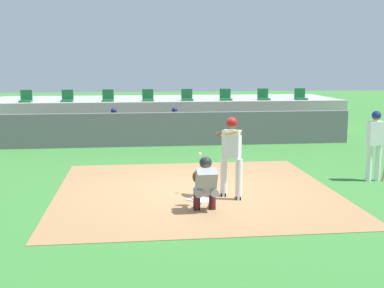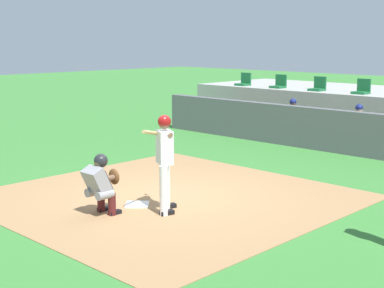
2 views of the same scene
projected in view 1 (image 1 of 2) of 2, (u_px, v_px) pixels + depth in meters
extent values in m
plane|color=#387A33|center=(195.00, 191.00, 11.61)|extent=(80.00, 80.00, 0.00)
cube|color=#9E754C|center=(195.00, 191.00, 11.61)|extent=(6.40, 6.40, 0.01)
cube|color=white|center=(200.00, 199.00, 10.83)|extent=(0.62, 0.62, 0.02)
cylinder|color=silver|center=(224.00, 177.00, 11.05)|extent=(0.15, 0.15, 0.92)
cylinder|color=silver|center=(239.00, 180.00, 10.77)|extent=(0.15, 0.15, 0.92)
cube|color=white|center=(232.00, 144.00, 10.79)|extent=(0.45, 0.39, 0.60)
sphere|color=brown|center=(232.00, 124.00, 10.72)|extent=(0.21, 0.21, 0.21)
sphere|color=maroon|center=(232.00, 123.00, 10.71)|extent=(0.24, 0.24, 0.24)
cylinder|color=brown|center=(220.00, 134.00, 10.88)|extent=(0.18, 0.27, 0.17)
cylinder|color=brown|center=(229.00, 134.00, 10.85)|extent=(0.53, 0.39, 0.18)
cylinder|color=tan|center=(228.00, 133.00, 10.60)|extent=(0.36, 0.81, 0.24)
cube|color=black|center=(224.00, 194.00, 11.18)|extent=(0.18, 0.28, 0.09)
cube|color=black|center=(239.00, 197.00, 10.90)|extent=(0.18, 0.28, 0.09)
cylinder|color=gray|center=(198.00, 192.00, 9.89)|extent=(0.16, 0.32, 0.16)
cylinder|color=#4C1919|center=(197.00, 200.00, 10.07)|extent=(0.14, 0.14, 0.42)
cube|color=black|center=(196.00, 207.00, 10.16)|extent=(0.11, 0.24, 0.08)
cylinder|color=gray|center=(214.00, 192.00, 9.93)|extent=(0.16, 0.32, 0.16)
cylinder|color=#4C1919|center=(212.00, 200.00, 10.11)|extent=(0.14, 0.14, 0.42)
cube|color=black|center=(212.00, 207.00, 10.19)|extent=(0.11, 0.24, 0.08)
cube|color=gray|center=(206.00, 182.00, 9.82)|extent=(0.40, 0.44, 0.57)
cube|color=#2D2D33|center=(205.00, 180.00, 9.94)|extent=(0.38, 0.25, 0.45)
sphere|color=brown|center=(206.00, 164.00, 9.85)|extent=(0.21, 0.21, 0.21)
sphere|color=#232328|center=(206.00, 163.00, 9.86)|extent=(0.25, 0.25, 0.25)
cylinder|color=brown|center=(203.00, 179.00, 10.04)|extent=(0.10, 0.45, 0.10)
ellipsoid|color=brown|center=(199.00, 177.00, 10.25)|extent=(0.28, 0.12, 0.30)
sphere|color=white|center=(200.00, 154.00, 11.15)|extent=(0.07, 0.07, 0.07)
cylinder|color=silver|center=(369.00, 163.00, 12.52)|extent=(0.14, 0.14, 0.92)
cylinder|color=silver|center=(378.00, 163.00, 12.55)|extent=(0.14, 0.14, 0.92)
cube|color=white|center=(375.00, 133.00, 12.41)|extent=(0.36, 0.22, 0.60)
sphere|color=#996B4C|center=(376.00, 117.00, 12.35)|extent=(0.20, 0.20, 0.20)
sphere|color=navy|center=(376.00, 115.00, 12.34)|extent=(0.23, 0.23, 0.23)
cube|color=#59595E|center=(173.00, 129.00, 17.89)|extent=(13.00, 0.30, 1.20)
cube|color=olive|center=(171.00, 135.00, 18.93)|extent=(11.80, 0.44, 0.45)
cylinder|color=#939399|center=(111.00, 130.00, 18.38)|extent=(0.15, 0.40, 0.15)
cylinder|color=#939399|center=(110.00, 138.00, 18.23)|extent=(0.13, 0.13, 0.45)
cube|color=maroon|center=(111.00, 143.00, 18.21)|extent=(0.11, 0.24, 0.08)
cylinder|color=#939399|center=(118.00, 130.00, 18.41)|extent=(0.15, 0.40, 0.15)
cylinder|color=#939399|center=(118.00, 138.00, 18.26)|extent=(0.13, 0.13, 0.45)
cube|color=maroon|center=(118.00, 143.00, 18.24)|extent=(0.11, 0.24, 0.08)
cube|color=gray|center=(114.00, 122.00, 18.57)|extent=(0.36, 0.22, 0.54)
sphere|color=brown|center=(114.00, 112.00, 18.50)|extent=(0.20, 0.20, 0.20)
sphere|color=navy|center=(114.00, 111.00, 18.50)|extent=(0.22, 0.22, 0.22)
cylinder|color=brown|center=(109.00, 126.00, 18.42)|extent=(0.09, 0.41, 0.22)
cylinder|color=brown|center=(119.00, 126.00, 18.47)|extent=(0.09, 0.41, 0.22)
cylinder|color=#939399|center=(172.00, 129.00, 18.64)|extent=(0.15, 0.40, 0.15)
cylinder|color=#939399|center=(172.00, 137.00, 18.49)|extent=(0.13, 0.13, 0.45)
cube|color=maroon|center=(172.00, 142.00, 18.47)|extent=(0.11, 0.24, 0.08)
cylinder|color=#939399|center=(179.00, 129.00, 18.67)|extent=(0.15, 0.40, 0.15)
cylinder|color=#939399|center=(179.00, 137.00, 18.52)|extent=(0.13, 0.13, 0.45)
cube|color=maroon|center=(179.00, 142.00, 18.50)|extent=(0.11, 0.24, 0.08)
cube|color=gray|center=(175.00, 121.00, 18.83)|extent=(0.36, 0.22, 0.54)
sphere|color=beige|center=(175.00, 111.00, 18.76)|extent=(0.20, 0.20, 0.20)
sphere|color=navy|center=(175.00, 110.00, 18.76)|extent=(0.22, 0.22, 0.22)
cylinder|color=beige|center=(170.00, 125.00, 18.68)|extent=(0.09, 0.41, 0.22)
cylinder|color=beige|center=(180.00, 125.00, 18.73)|extent=(0.09, 0.41, 0.22)
cube|color=#9E9E99|center=(165.00, 114.00, 22.18)|extent=(15.00, 4.40, 1.40)
cube|color=#196033|center=(26.00, 101.00, 19.84)|extent=(0.46, 0.46, 0.08)
cube|color=#196033|center=(26.00, 95.00, 20.00)|extent=(0.46, 0.06, 0.40)
cube|color=#196033|center=(67.00, 101.00, 20.03)|extent=(0.46, 0.46, 0.08)
cube|color=#196033|center=(68.00, 95.00, 20.19)|extent=(0.46, 0.06, 0.40)
cube|color=#196033|center=(108.00, 100.00, 20.22)|extent=(0.46, 0.46, 0.08)
cube|color=#196033|center=(108.00, 94.00, 20.37)|extent=(0.46, 0.06, 0.40)
cube|color=#196033|center=(148.00, 100.00, 20.40)|extent=(0.46, 0.46, 0.08)
cube|color=#196033|center=(148.00, 94.00, 20.56)|extent=(0.46, 0.06, 0.40)
cube|color=#196033|center=(187.00, 100.00, 20.59)|extent=(0.46, 0.46, 0.08)
cube|color=#196033|center=(187.00, 94.00, 20.75)|extent=(0.46, 0.06, 0.40)
cube|color=#196033|center=(226.00, 99.00, 20.78)|extent=(0.46, 0.46, 0.08)
cube|color=#196033|center=(225.00, 93.00, 20.93)|extent=(0.46, 0.06, 0.40)
cube|color=#196033|center=(264.00, 99.00, 20.96)|extent=(0.46, 0.46, 0.08)
cube|color=#196033|center=(263.00, 93.00, 21.12)|extent=(0.46, 0.06, 0.40)
cube|color=#196033|center=(301.00, 99.00, 21.15)|extent=(0.46, 0.46, 0.08)
cube|color=#196033|center=(300.00, 93.00, 21.31)|extent=(0.46, 0.06, 0.40)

